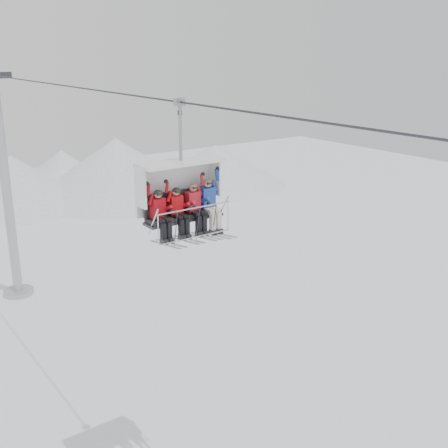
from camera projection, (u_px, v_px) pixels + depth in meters
lift_tower_right at (8, 205)px, 33.50m from camera, size 2.00×1.80×13.48m
haul_cable at (224, 108)px, 14.24m from camera, size 0.06×50.00×0.06m
chairlift_carrier at (179, 189)px, 16.78m from camera, size 2.66×1.17×3.98m
skier_far_left at (160, 213)px, 16.21m from camera, size 0.40×1.69×1.61m
skier_center_left at (178, 210)px, 16.55m from camera, size 0.40×1.69×1.59m
skier_center_right at (195, 206)px, 16.89m from camera, size 0.41×1.69×1.64m
skier_far_right at (209, 202)px, 17.17m from camera, size 0.45×1.69×1.76m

